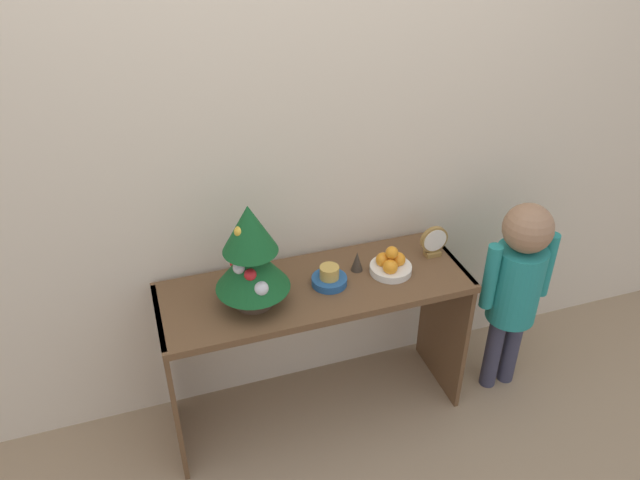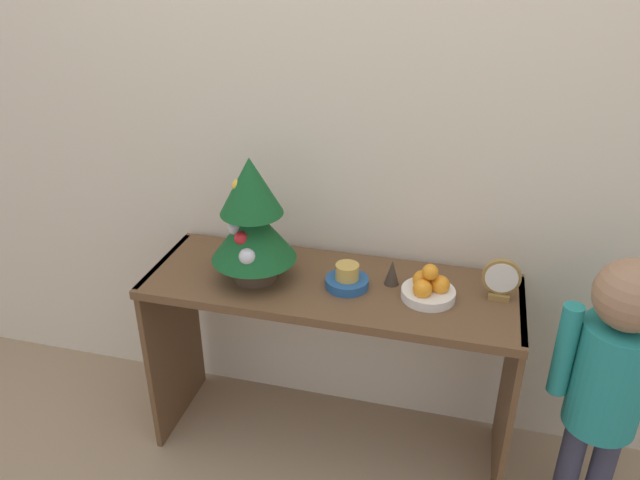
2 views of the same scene
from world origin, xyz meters
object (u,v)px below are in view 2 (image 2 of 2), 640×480
(mini_tree, at_px, (252,220))
(singing_bowl, at_px, (347,279))
(desk_clock, at_px, (501,280))
(child_figure, at_px, (612,368))
(figurine, at_px, (392,272))
(fruit_bowl, at_px, (428,288))

(mini_tree, xyz_separation_m, singing_bowl, (0.31, 0.02, -0.19))
(singing_bowl, relative_size, desk_clock, 1.01)
(singing_bowl, relative_size, child_figure, 0.15)
(mini_tree, height_order, figurine, mini_tree)
(desk_clock, bearing_deg, child_figure, -24.75)
(fruit_bowl, height_order, singing_bowl, fruit_bowl)
(figurine, bearing_deg, singing_bowl, -158.25)
(singing_bowl, bearing_deg, fruit_bowl, -0.27)
(fruit_bowl, relative_size, desk_clock, 1.23)
(mini_tree, bearing_deg, child_figure, -4.05)
(child_figure, bearing_deg, figurine, 166.95)
(mini_tree, distance_m, figurine, 0.49)
(mini_tree, relative_size, singing_bowl, 3.02)
(fruit_bowl, height_order, child_figure, child_figure)
(figurine, distance_m, child_figure, 0.71)
(figurine, bearing_deg, mini_tree, -170.23)
(mini_tree, bearing_deg, figurine, 9.77)
(mini_tree, distance_m, singing_bowl, 0.36)
(mini_tree, distance_m, fruit_bowl, 0.60)
(fruit_bowl, distance_m, figurine, 0.14)
(mini_tree, relative_size, fruit_bowl, 2.49)
(singing_bowl, height_order, desk_clock, desk_clock)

